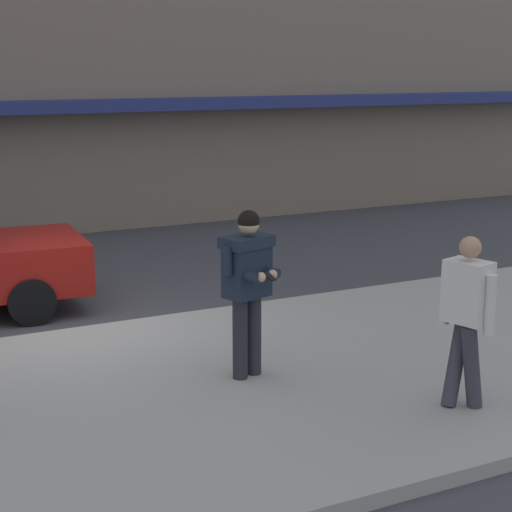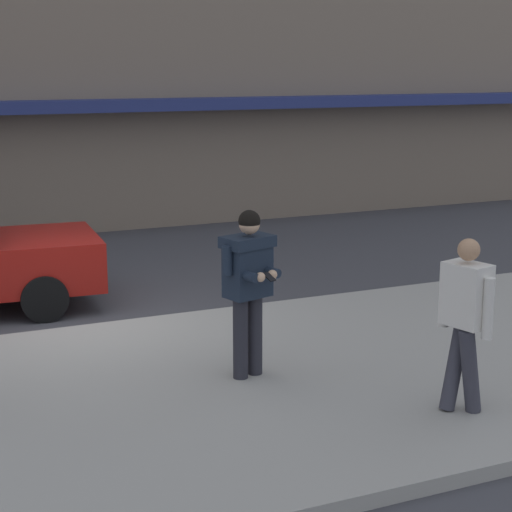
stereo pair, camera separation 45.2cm
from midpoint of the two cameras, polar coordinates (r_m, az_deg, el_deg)
ground_plane at (r=11.39m, az=-13.47°, el=-5.08°), size 80.00×80.00×0.00m
sidewalk at (r=9.11m, az=-2.92°, el=-8.83°), size 32.00×5.30×0.14m
curb_paint_line at (r=11.69m, az=-8.76°, el=-4.39°), size 28.00×0.12×0.01m
man_texting_on_phone at (r=8.92m, az=-2.01°, el=-1.31°), size 0.63×0.64×1.81m
pedestrian_in_light_coat at (r=8.34m, az=12.37°, el=-3.63°), size 0.40×0.58×1.70m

